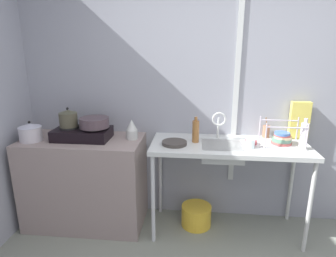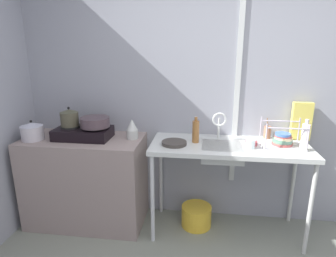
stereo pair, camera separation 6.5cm
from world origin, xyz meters
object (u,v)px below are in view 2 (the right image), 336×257
object	(u,v)px
frying_pan	(174,143)
bottle_by_sink	(196,131)
stove	(83,133)
sink_basin	(222,152)
pot_on_left_burner	(69,118)
cereal_box	(301,121)
pot_on_right_burner	(95,122)
small_bowl_on_drainboard	(251,143)
dish_rack	(282,140)
bottle_by_rack	(305,137)
utensil_jar	(267,132)
percolator	(132,129)
pot_beside_stove	(32,131)
bucket_on_floor	(196,216)
cup_by_rack	(250,144)
faucet	(219,121)

from	to	relation	value
frying_pan	bottle_by_sink	distance (m)	0.23
stove	sink_basin	distance (m)	1.31
pot_on_left_burner	cereal_box	distance (m)	2.17
pot_on_right_burner	small_bowl_on_drainboard	distance (m)	1.44
dish_rack	bottle_by_rack	world-z (taller)	bottle_by_rack
pot_on_right_burner	utensil_jar	bearing A→B (deg)	8.19
sink_basin	percolator	bearing A→B (deg)	174.16
stove	pot_beside_stove	distance (m)	0.47
small_bowl_on_drainboard	cereal_box	bearing A→B (deg)	24.76
bottle_by_sink	bottle_by_rack	size ratio (longest dim) A/B	0.88
sink_basin	bottle_by_sink	bearing A→B (deg)	167.08
small_bowl_on_drainboard	bottle_by_rack	bearing A→B (deg)	-12.43
stove	dish_rack	distance (m)	1.83
sink_basin	dish_rack	bearing A→B (deg)	5.44
pot_on_left_burner	cereal_box	world-z (taller)	cereal_box
pot_on_right_burner	bottle_by_rack	size ratio (longest dim) A/B	1.00
bucket_on_floor	cup_by_rack	bearing A→B (deg)	-15.67
sink_basin	small_bowl_on_drainboard	bearing A→B (deg)	10.78
pot_on_right_burner	dish_rack	bearing A→B (deg)	0.57
utensil_jar	bucket_on_floor	bearing A→B (deg)	-163.57
stove	bucket_on_floor	xyz separation A→B (m)	(1.09, 0.04, -0.84)
pot_on_left_burner	sink_basin	size ratio (longest dim) A/B	0.50
stove	frying_pan	distance (m)	0.88
percolator	bucket_on_floor	distance (m)	1.08
percolator	bucket_on_floor	xyz separation A→B (m)	(0.63, -0.01, -0.87)
pot_on_left_burner	utensil_jar	bearing A→B (deg)	7.11
dish_rack	small_bowl_on_drainboard	bearing A→B (deg)	-179.80
sink_basin	cup_by_rack	xyz separation A→B (m)	(0.23, -0.05, 0.10)
stove	bottle_by_rack	xyz separation A→B (m)	(1.98, -0.08, 0.06)
stove	faucet	world-z (taller)	faucet
frying_pan	bucket_on_floor	world-z (taller)	frying_pan
pot_on_left_burner	bottle_by_rack	bearing A→B (deg)	-2.06
pot_on_right_burner	faucet	xyz separation A→B (m)	(1.15, 0.12, 0.01)
faucet	bottle_by_sink	xyz separation A→B (m)	(-0.21, -0.10, -0.08)
cereal_box	bucket_on_floor	xyz separation A→B (m)	(-0.94, -0.19, -0.96)
pot_beside_stove	pot_on_left_burner	bearing A→B (deg)	16.46
faucet	cup_by_rack	distance (m)	0.36
bottle_by_rack	cup_by_rack	bearing A→B (deg)	-179.12
faucet	cereal_box	world-z (taller)	cereal_box
stove	bottle_by_rack	bearing A→B (deg)	-2.19
frying_pan	bucket_on_floor	xyz separation A→B (m)	(0.22, 0.11, -0.80)
pot_on_right_burner	faucet	bearing A→B (deg)	5.83
sink_basin	bucket_on_floor	world-z (taller)	sink_basin
stove	bucket_on_floor	world-z (taller)	stove
pot_on_left_burner	sink_basin	bearing A→B (deg)	-1.31
pot_beside_stove	bottle_by_rack	size ratio (longest dim) A/B	0.76
pot_on_right_burner	bottle_by_rack	world-z (taller)	bottle_by_rack
percolator	frying_pan	world-z (taller)	percolator
bottle_by_sink	cereal_box	xyz separation A→B (m)	(0.97, 0.21, 0.07)
faucet	pot_on_left_burner	bearing A→B (deg)	-175.20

